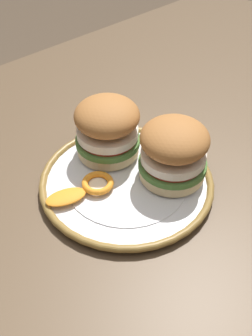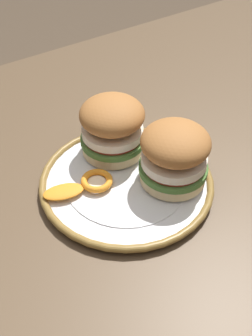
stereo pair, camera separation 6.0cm
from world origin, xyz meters
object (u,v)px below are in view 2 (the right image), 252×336
at_px(dinner_plate, 126,182).
at_px(sandwich_half_right, 175,154).
at_px(sandwich_half_left, 112,126).
at_px(dining_table, 139,215).

xyz_separation_m(dinner_plate, sandwich_half_right, (-0.06, 0.04, 0.06)).
relative_size(sandwich_half_left, sandwich_half_right, 0.96).
bearing_deg(sandwich_half_left, dinner_plate, 74.37).
xyz_separation_m(sandwich_half_left, sandwich_half_right, (-0.04, 0.11, 0.00)).
relative_size(dining_table, sandwich_half_left, 10.60).
height_order(dining_table, sandwich_half_right, sandwich_half_right).
bearing_deg(dining_table, dinner_plate, -3.11).
distance_m(dining_table, dinner_plate, 0.10).
relative_size(dining_table, dinner_plate, 5.19).
height_order(sandwich_half_left, sandwich_half_right, same).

